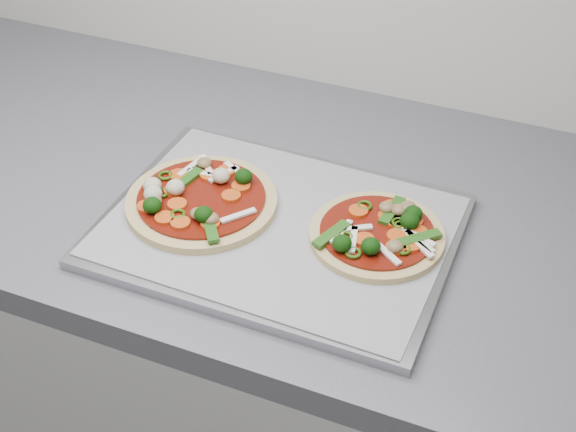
% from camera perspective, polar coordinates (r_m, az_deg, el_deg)
% --- Properties ---
extents(base_cabinet, '(3.60, 0.60, 0.86)m').
position_cam_1_polar(base_cabinet, '(1.60, -16.26, -7.87)').
color(base_cabinet, beige).
rests_on(base_cabinet, ground).
extents(countertop, '(3.60, 0.60, 0.04)m').
position_cam_1_polar(countertop, '(1.32, -19.72, 5.64)').
color(countertop, slate).
rests_on(countertop, base_cabinet).
extents(baking_tray, '(0.44, 0.32, 0.01)m').
position_cam_1_polar(baking_tray, '(1.01, -0.69, -1.04)').
color(baking_tray, '#939398').
rests_on(baking_tray, countertop).
extents(parchment, '(0.42, 0.31, 0.00)m').
position_cam_1_polar(parchment, '(1.01, -0.69, -0.68)').
color(parchment, '#96969B').
rests_on(parchment, baking_tray).
extents(pizza_left, '(0.25, 0.25, 0.03)m').
position_cam_1_polar(pizza_left, '(1.04, -6.35, 1.19)').
color(pizza_left, tan).
rests_on(pizza_left, parchment).
extents(pizza_right, '(0.20, 0.20, 0.03)m').
position_cam_1_polar(pizza_right, '(0.99, 6.57, -1.17)').
color(pizza_right, tan).
rests_on(pizza_right, parchment).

